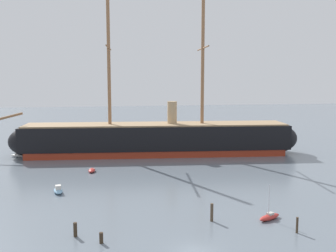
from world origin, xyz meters
The scene contains 12 objects.
ground_plane centered at (0.00, 0.00, 0.00)m, with size 400.00×400.00×0.00m, color slate.
tall_ship centered at (2.79, 51.07, 3.77)m, with size 73.03×16.28×35.11m.
sailboat_foreground_right centered at (11.48, 7.57, 0.39)m, with size 3.63×2.56×4.61m.
motorboat_mid_left centered at (-16.38, 23.63, 0.46)m, with size 1.93×3.29×1.30m.
dinghy_alongside_bow centered at (-11.59, 36.53, 0.34)m, with size 1.54×2.95×0.67m.
sailboat_far_left centered at (-28.57, 53.46, 0.35)m, with size 3.34×1.74×4.17m.
dinghy_far_right centered at (29.11, 52.30, 0.24)m, with size 2.18×1.28×0.48m.
dinghy_distant_centre centered at (3.70, 64.78, 0.34)m, with size 2.96×1.53×0.67m.
mooring_piling_nearest centered at (4.08, 8.25, 1.14)m, with size 0.38×0.38×2.29m, color #4C3D2D.
mooring_piling_left_pair centered at (-12.54, 6.14, 0.82)m, with size 0.43×0.43×1.65m, color #382B1E.
mooring_piling_right_pair centered at (-9.61, 3.86, 0.61)m, with size 0.43×0.43×1.21m, color #382B1E.
mooring_piling_midwater centered at (12.87, 3.03, 0.95)m, with size 0.28×0.28×1.91m, color #423323.
Camera 1 is at (-8.98, -37.54, 18.18)m, focal length 41.81 mm.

